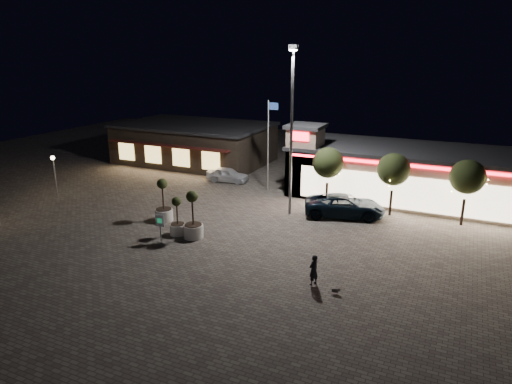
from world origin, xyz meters
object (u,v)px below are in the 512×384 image
at_px(planter_left, 164,208).
at_px(pedestrian, 314,270).
at_px(white_sedan, 228,175).
at_px(valet_sign, 160,223).
at_px(planter_mid, 178,223).
at_px(pickup_truck, 345,206).

bearing_deg(planter_left, pedestrian, -19.59).
xyz_separation_m(white_sedan, valet_sign, (2.93, -14.59, 0.62)).
bearing_deg(valet_sign, white_sedan, 101.37).
distance_m(white_sedan, planter_mid, 13.43).
bearing_deg(pedestrian, pickup_truck, -150.09).
distance_m(white_sedan, valet_sign, 14.89).
relative_size(pickup_truck, pedestrian, 3.51).
bearing_deg(planter_mid, pedestrian, -15.06).
bearing_deg(white_sedan, planter_left, 179.05).
bearing_deg(pickup_truck, planter_left, 102.98).
relative_size(white_sedan, valet_sign, 2.17).
height_order(white_sedan, planter_mid, planter_mid).
xyz_separation_m(pickup_truck, planter_left, (-11.75, -6.55, 0.17)).
bearing_deg(white_sedan, pickup_truck, -115.57).
xyz_separation_m(planter_mid, valet_sign, (-0.28, -1.54, 0.49)).
bearing_deg(planter_left, white_sedan, 94.01).
distance_m(white_sedan, planter_left, 11.30).
bearing_deg(planter_mid, valet_sign, -100.20).
bearing_deg(valet_sign, pickup_truck, 45.78).
bearing_deg(planter_mid, pickup_truck, 41.75).
distance_m(planter_mid, valet_sign, 1.64).
relative_size(white_sedan, planter_mid, 1.52).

